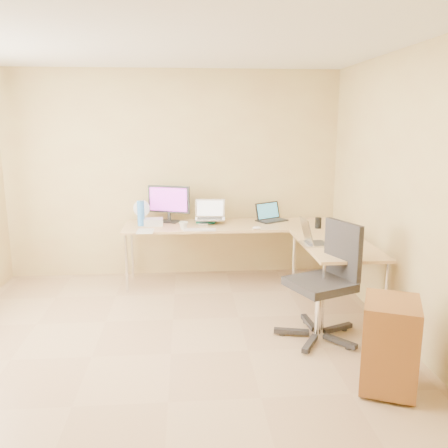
{
  "coord_description": "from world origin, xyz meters",
  "views": [
    {
      "loc": [
        0.16,
        -3.75,
        1.96
      ],
      "look_at": [
        0.55,
        1.1,
        0.9
      ],
      "focal_mm": 37.68,
      "sensor_mm": 36.0,
      "label": 1
    }
  ],
  "objects": [
    {
      "name": "office_chair",
      "position": [
        1.35,
        0.21,
        0.5
      ],
      "size": [
        0.85,
        0.85,
        1.09
      ],
      "primitive_type": "cube",
      "rotation": [
        0.0,
        0.0,
        0.39
      ],
      "color": "black",
      "rests_on": "ground"
    },
    {
      "name": "ceiling",
      "position": [
        0.0,
        0.0,
        2.6
      ],
      "size": [
        4.5,
        4.5,
        0.0
      ],
      "primitive_type": "plane",
      "rotation": [
        3.14,
        0.0,
        0.0
      ],
      "color": "white",
      "rests_on": "ground"
    },
    {
      "name": "laptop_return",
      "position": [
        1.48,
        0.82,
        0.84
      ],
      "size": [
        0.36,
        0.29,
        0.22
      ],
      "primitive_type": "cube",
      "rotation": [
        0.0,
        0.0,
        1.65
      ],
      "color": "silver",
      "rests_on": "desk_return"
    },
    {
      "name": "book_stack",
      "position": [
        0.42,
        2.05,
        0.76
      ],
      "size": [
        0.3,
        0.36,
        0.05
      ],
      "primitive_type": "cube",
      "rotation": [
        0.0,
        0.0,
        -0.29
      ],
      "color": "#125943",
      "rests_on": "desk_main"
    },
    {
      "name": "desk_return",
      "position": [
        1.7,
        0.85,
        0.36
      ],
      "size": [
        0.7,
        1.3,
        0.73
      ],
      "primitive_type": "cube",
      "color": "tan",
      "rests_on": "ground"
    },
    {
      "name": "mug",
      "position": [
        0.12,
        1.61,
        0.78
      ],
      "size": [
        0.1,
        0.1,
        0.1
      ],
      "primitive_type": "imported",
      "rotation": [
        0.0,
        0.0,
        -0.01
      ],
      "color": "silver",
      "rests_on": "desk_main"
    },
    {
      "name": "floor",
      "position": [
        0.0,
        0.0,
        0.0
      ],
      "size": [
        4.5,
        4.5,
        0.0
      ],
      "primitive_type": "plane",
      "color": "#A3825E",
      "rests_on": "ground"
    },
    {
      "name": "black_cup",
      "position": [
        1.7,
        1.55,
        0.79
      ],
      "size": [
        0.09,
        0.09,
        0.13
      ],
      "primitive_type": "cylinder",
      "rotation": [
        0.0,
        0.0,
        0.18
      ],
      "color": "black",
      "rests_on": "desk_main"
    },
    {
      "name": "wall_back",
      "position": [
        0.0,
        2.25,
        1.3
      ],
      "size": [
        4.5,
        0.0,
        4.5
      ],
      "primitive_type": "plane",
      "rotation": [
        1.57,
        0.0,
        0.0
      ],
      "color": "tan",
      "rests_on": "ground"
    },
    {
      "name": "keyboard",
      "position": [
        0.3,
        1.55,
        0.74
      ],
      "size": [
        0.38,
        0.14,
        0.02
      ],
      "primitive_type": "cube",
      "rotation": [
        0.0,
        0.0,
        -0.11
      ],
      "color": "silver",
      "rests_on": "desk_main"
    },
    {
      "name": "laptop_black",
      "position": [
        1.23,
        2.01,
        0.85
      ],
      "size": [
        0.45,
        0.42,
        0.23
      ],
      "primitive_type": "cube",
      "rotation": [
        0.0,
        0.0,
        0.53
      ],
      "color": "black",
      "rests_on": "desk_main"
    },
    {
      "name": "laptop_center",
      "position": [
        0.44,
        1.92,
        0.9
      ],
      "size": [
        0.39,
        0.31,
        0.24
      ],
      "primitive_type": "cube",
      "rotation": [
        0.0,
        0.0,
        -0.09
      ],
      "color": "#B9B8C0",
      "rests_on": "desk_main"
    },
    {
      "name": "monitor",
      "position": [
        -0.06,
        2.05,
        0.96
      ],
      "size": [
        0.57,
        0.35,
        0.46
      ],
      "primitive_type": "cube",
      "rotation": [
        0.0,
        0.0,
        -0.35
      ],
      "color": "#272727",
      "rests_on": "desk_main"
    },
    {
      "name": "desk_main",
      "position": [
        0.72,
        1.85,
        0.36
      ],
      "size": [
        2.65,
        0.7,
        0.73
      ],
      "primitive_type": "cube",
      "color": "tan",
      "rests_on": "ground"
    },
    {
      "name": "wall_front",
      "position": [
        0.0,
        -2.25,
        1.3
      ],
      "size": [
        4.5,
        0.0,
        4.5
      ],
      "primitive_type": "plane",
      "rotation": [
        -1.57,
        0.0,
        0.0
      ],
      "color": "tan",
      "rests_on": "ground"
    },
    {
      "name": "desk_fan",
      "position": [
        -0.4,
        2.05,
        0.86
      ],
      "size": [
        0.25,
        0.25,
        0.26
      ],
      "primitive_type": "cylinder",
      "rotation": [
        0.0,
        0.0,
        -0.23
      ],
      "color": "white",
      "rests_on": "desk_main"
    },
    {
      "name": "water_bottle",
      "position": [
        -0.39,
        1.87,
        0.88
      ],
      "size": [
        0.09,
        0.09,
        0.3
      ],
      "primitive_type": "cylinder",
      "rotation": [
        0.0,
        0.0,
        0.09
      ],
      "color": "#3A81DB",
      "rests_on": "desk_main"
    },
    {
      "name": "wall_right",
      "position": [
        2.1,
        0.0,
        1.3
      ],
      "size": [
        0.0,
        4.5,
        4.5
      ],
      "primitive_type": "plane",
      "rotation": [
        1.57,
        0.0,
        -1.57
      ],
      "color": "tan",
      "rests_on": "ground"
    },
    {
      "name": "papers",
      "position": [
        -0.32,
        1.55,
        0.73
      ],
      "size": [
        0.19,
        0.27,
        0.01
      ],
      "primitive_type": "cube",
      "rotation": [
        0.0,
        0.0,
        -0.02
      ],
      "color": "silver",
      "rests_on": "desk_main"
    },
    {
      "name": "cd_stack",
      "position": [
        0.35,
        1.82,
        0.75
      ],
      "size": [
        0.13,
        0.13,
        0.03
      ],
      "primitive_type": "cylinder",
      "rotation": [
        0.0,
        0.0,
        -0.1
      ],
      "color": "silver",
      "rests_on": "desk_main"
    },
    {
      "name": "mouse",
      "position": [
        0.97,
        1.55,
        0.75
      ],
      "size": [
        0.12,
        0.1,
        0.04
      ],
      "primitive_type": "ellipsoid",
      "rotation": [
        0.0,
        0.0,
        0.36
      ],
      "color": "white",
      "rests_on": "desk_main"
    },
    {
      "name": "white_box",
      "position": [
        -0.25,
        1.87,
        0.77
      ],
      "size": [
        0.23,
        0.17,
        0.08
      ],
      "primitive_type": "cube",
      "rotation": [
        0.0,
        0.0,
        0.05
      ],
      "color": "silver",
      "rests_on": "desk_main"
    },
    {
      "name": "cabinet",
      "position": [
        1.63,
        -0.66,
        0.36
      ],
      "size": [
        0.54,
        0.59,
        0.66
      ],
      "primitive_type": "cube",
      "rotation": [
        0.0,
        0.0,
        -0.4
      ],
      "color": "#A46337",
      "rests_on": "ground"
    }
  ]
}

